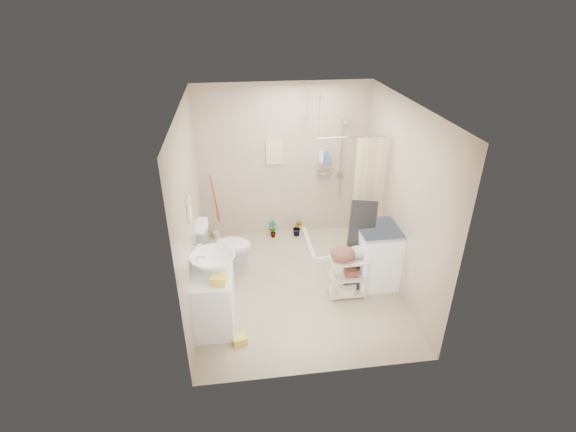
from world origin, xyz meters
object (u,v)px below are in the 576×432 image
object	(u,v)px
toilet	(224,247)
vanity	(214,295)
washing_machine	(377,255)
laundry_rack	(348,273)

from	to	relation	value
toilet	vanity	bearing A→B (deg)	177.98
vanity	toilet	world-z (taller)	toilet
washing_machine	laundry_rack	world-z (taller)	washing_machine
toilet	washing_machine	distance (m)	2.25
toilet	washing_machine	world-z (taller)	washing_machine
washing_machine	laundry_rack	size ratio (longest dim) A/B	1.26
toilet	washing_machine	bearing A→B (deg)	-99.72
washing_machine	laundry_rack	xyz separation A→B (m)	(-0.49, -0.25, -0.09)
toilet	laundry_rack	xyz separation A→B (m)	(1.69, -0.79, -0.07)
vanity	toilet	distance (m)	1.09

